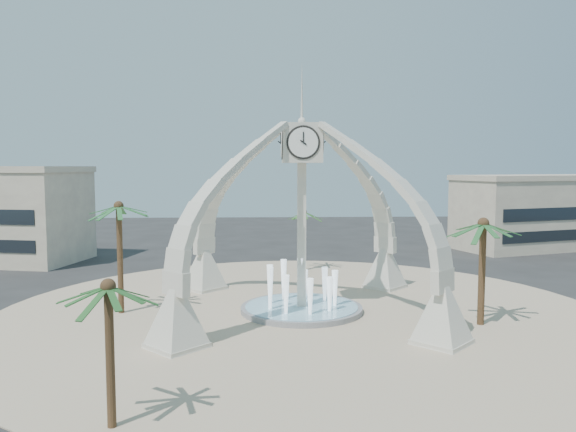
{
  "coord_description": "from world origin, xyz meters",
  "views": [
    {
      "loc": [
        -2.5,
        -36.13,
        9.55
      ],
      "look_at": [
        -0.8,
        2.0,
        6.19
      ],
      "focal_mm": 35.0,
      "sensor_mm": 36.0,
      "label": 1
    }
  ],
  "objects_px": {
    "palm_west": "(119,208)",
    "palm_north": "(304,213)",
    "palm_south": "(108,289)",
    "clock_tower": "(302,214)",
    "palm_east": "(483,225)",
    "fountain": "(301,308)"
  },
  "relations": [
    {
      "from": "palm_east",
      "to": "palm_north",
      "type": "distance_m",
      "value": 20.58
    },
    {
      "from": "palm_east",
      "to": "fountain",
      "type": "bearing_deg",
      "value": 161.6
    },
    {
      "from": "palm_north",
      "to": "fountain",
      "type": "bearing_deg",
      "value": -94.75
    },
    {
      "from": "palm_north",
      "to": "palm_south",
      "type": "xyz_separation_m",
      "value": [
        -9.29,
        -30.88,
        -0.15
      ]
    },
    {
      "from": "clock_tower",
      "to": "palm_south",
      "type": "distance_m",
      "value": 18.05
    },
    {
      "from": "palm_west",
      "to": "palm_north",
      "type": "xyz_separation_m",
      "value": [
        13.0,
        14.58,
        -1.55
      ]
    },
    {
      "from": "palm_south",
      "to": "fountain",
      "type": "bearing_deg",
      "value": 63.4
    },
    {
      "from": "fountain",
      "to": "palm_west",
      "type": "relative_size",
      "value": 1.03
    },
    {
      "from": "clock_tower",
      "to": "palm_north",
      "type": "height_order",
      "value": "clock_tower"
    },
    {
      "from": "fountain",
      "to": "palm_south",
      "type": "height_order",
      "value": "palm_south"
    },
    {
      "from": "clock_tower",
      "to": "palm_west",
      "type": "bearing_deg",
      "value": 178.98
    },
    {
      "from": "fountain",
      "to": "palm_west",
      "type": "height_order",
      "value": "palm_west"
    },
    {
      "from": "fountain",
      "to": "palm_south",
      "type": "distance_m",
      "value": 18.66
    },
    {
      "from": "palm_west",
      "to": "palm_south",
      "type": "distance_m",
      "value": 16.81
    },
    {
      "from": "clock_tower",
      "to": "palm_north",
      "type": "distance_m",
      "value": 14.88
    },
    {
      "from": "palm_west",
      "to": "palm_south",
      "type": "xyz_separation_m",
      "value": [
        3.71,
        -16.3,
        -1.71
      ]
    },
    {
      "from": "clock_tower",
      "to": "fountain",
      "type": "relative_size",
      "value": 2.24
    },
    {
      "from": "palm_west",
      "to": "palm_north",
      "type": "bearing_deg",
      "value": 48.28
    },
    {
      "from": "clock_tower",
      "to": "palm_north",
      "type": "relative_size",
      "value": 2.95
    },
    {
      "from": "clock_tower",
      "to": "palm_east",
      "type": "height_order",
      "value": "clock_tower"
    },
    {
      "from": "palm_north",
      "to": "palm_south",
      "type": "height_order",
      "value": "palm_north"
    },
    {
      "from": "clock_tower",
      "to": "palm_west",
      "type": "relative_size",
      "value": 2.31
    }
  ]
}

